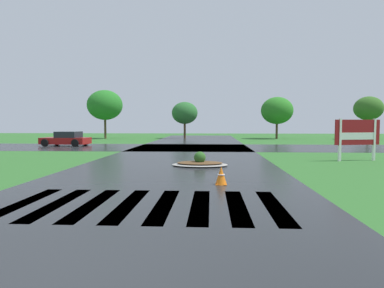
# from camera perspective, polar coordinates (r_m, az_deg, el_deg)

# --- Properties ---
(asphalt_roadway) EXTENTS (9.41, 80.00, 0.01)m
(asphalt_roadway) POSITION_cam_1_polar(r_m,az_deg,el_deg) (14.19, -3.33, -4.64)
(asphalt_roadway) COLOR #232628
(asphalt_roadway) RESTS_ON ground
(asphalt_cross_road) EXTENTS (90.00, 8.47, 0.01)m
(asphalt_cross_road) POSITION_cam_1_polar(r_m,az_deg,el_deg) (27.80, -0.11, -0.58)
(asphalt_cross_road) COLOR #232628
(asphalt_cross_road) RESTS_ON ground
(crosswalk_stripes) EXTENTS (6.75, 3.51, 0.01)m
(crosswalk_stripes) POSITION_cam_1_polar(r_m,az_deg,el_deg) (8.62, -7.76, -10.10)
(crosswalk_stripes) COLOR white
(crosswalk_stripes) RESTS_ON ground
(estate_billboard) EXTENTS (2.56, 0.67, 2.26)m
(estate_billboard) POSITION_cam_1_polar(r_m,az_deg,el_deg) (20.08, 26.14, 1.52)
(estate_billboard) COLOR white
(estate_billboard) RESTS_ON ground
(median_island) EXTENTS (2.63, 1.71, 0.68)m
(median_island) POSITION_cam_1_polar(r_m,az_deg,el_deg) (15.99, 1.33, -3.20)
(median_island) COLOR #9E9B93
(median_island) RESTS_ON ground
(car_silver_hatch) EXTENTS (4.15, 2.42, 1.27)m
(car_silver_hatch) POSITION_cam_1_polar(r_m,az_deg,el_deg) (31.78, -20.46, 0.77)
(car_silver_hatch) COLOR maroon
(car_silver_hatch) RESTS_ON ground
(traffic_cone) EXTENTS (0.39, 0.39, 0.61)m
(traffic_cone) POSITION_cam_1_polar(r_m,az_deg,el_deg) (11.21, 4.94, -5.37)
(traffic_cone) COLOR orange
(traffic_cone) RESTS_ON ground
(background_treeline) EXTENTS (36.43, 5.17, 6.17)m
(background_treeline) POSITION_cam_1_polar(r_m,az_deg,el_deg) (42.83, 3.01, 6.01)
(background_treeline) COLOR #4C3823
(background_treeline) RESTS_ON ground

